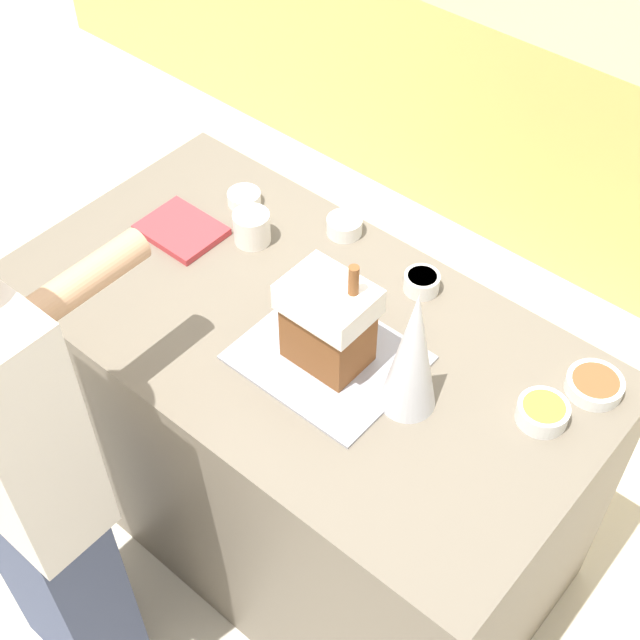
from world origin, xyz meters
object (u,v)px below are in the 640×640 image
gingerbread_house (328,322)px  decorative_tree (413,351)px  candy_bowl_center_rear (244,198)px  baking_tray (328,358)px  candy_bowl_front_corner (422,282)px  candy_bowl_near_tray_left (595,385)px  candy_bowl_behind_tray (543,412)px  cookbook (182,230)px  mug (252,228)px  person (20,478)px  candy_bowl_far_right (344,225)px

gingerbread_house → decorative_tree: bearing=5.2°
decorative_tree → candy_bowl_center_rear: 0.82m
baking_tray → decorative_tree: bearing=5.3°
candy_bowl_front_corner → candy_bowl_near_tray_left: (0.49, -0.01, -0.01)m
candy_bowl_behind_tray → decorative_tree: bearing=-149.0°
candy_bowl_behind_tray → candy_bowl_front_corner: 0.47m
baking_tray → decorative_tree: (0.22, 0.02, 0.17)m
candy_bowl_behind_tray → cookbook: 1.07m
candy_bowl_center_rear → decorative_tree: bearing=-19.1°
candy_bowl_behind_tray → mug: (-0.90, 0.01, 0.02)m
candy_bowl_front_corner → cookbook: (-0.62, -0.25, -0.02)m
decorative_tree → person: 0.91m
candy_bowl_front_corner → person: person is taller
candy_bowl_front_corner → person: size_ratio=0.06×
candy_bowl_far_right → cookbook: bearing=-139.4°
candy_bowl_near_tray_left → candy_bowl_front_corner: bearing=179.2°
baking_tray → person: 0.74m
person → mug: bearing=96.0°
baking_tray → candy_bowl_far_right: size_ratio=4.15×
candy_bowl_front_corner → baking_tray: bearing=-95.4°
candy_bowl_front_corner → candy_bowl_near_tray_left: size_ratio=0.69×
gingerbread_house → candy_bowl_behind_tray: size_ratio=2.62×
candy_bowl_front_corner → mug: 0.48m
candy_bowl_center_rear → candy_bowl_front_corner: 0.58m
candy_bowl_behind_tray → candy_bowl_front_corner: candy_bowl_front_corner is taller
baking_tray → decorative_tree: decorative_tree is taller
gingerbread_house → candy_bowl_far_right: gingerbread_house is taller
baking_tray → candy_bowl_far_right: bearing=124.4°
gingerbread_house → cookbook: size_ratio=1.42×
gingerbread_house → cookbook: (-0.59, 0.08, -0.12)m
decorative_tree → cookbook: size_ratio=1.63×
candy_bowl_front_corner → candy_bowl_near_tray_left: 0.49m
candy_bowl_far_right → candy_bowl_front_corner: 0.29m
gingerbread_house → person: person is taller
candy_bowl_far_right → candy_bowl_front_corner: bearing=-8.1°
candy_bowl_near_tray_left → mug: (-0.95, -0.14, 0.02)m
cookbook → baking_tray: bearing=-8.2°
candy_bowl_far_right → candy_bowl_center_rear: (-0.29, -0.09, -0.01)m
decorative_tree → candy_bowl_behind_tray: bearing=31.0°
decorative_tree → candy_bowl_front_corner: bearing=121.1°
person → gingerbread_house: bearing=63.2°
decorative_tree → candy_bowl_front_corner: 0.39m
candy_bowl_behind_tray → mug: 0.90m
baking_tray → mug: (-0.42, 0.19, 0.04)m
gingerbread_house → mug: bearing=156.0°
gingerbread_house → mug: 0.47m
baking_tray → gingerbread_house: 0.13m
mug → candy_bowl_near_tray_left: bearing=8.1°
person → candy_bowl_center_rear: bearing=102.7°
baking_tray → candy_bowl_behind_tray: size_ratio=3.44×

